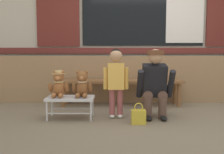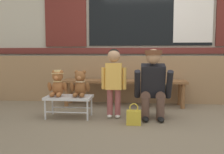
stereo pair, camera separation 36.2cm
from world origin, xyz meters
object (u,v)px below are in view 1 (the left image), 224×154
Objects in this scene: teddy_bear_plain at (81,85)px; handbag_on_ground at (138,116)px; wooden_bench_long at (120,84)px; small_display_bench at (70,99)px; adult_crouching at (154,83)px; child_standing at (115,75)px; teddy_bear_with_hat at (58,84)px.

teddy_bear_plain is 0.87m from handbag_on_ground.
wooden_bench_long reaches higher than small_display_bench.
handbag_on_ground is (0.74, -0.28, -0.37)m from teddy_bear_plain.
adult_crouching is (0.45, -0.82, 0.11)m from wooden_bench_long.
child_standing is 0.66m from handbag_on_ground.
teddy_bear_with_hat is at bearing 179.23° from small_display_bench.
child_standing is at bearing 3.35° from teddy_bear_with_hat.
teddy_bear_with_hat is 1.00× the size of teddy_bear_plain.
wooden_bench_long is 1.20m from handbag_on_ground.
teddy_bear_plain is at bearing -174.27° from child_standing.
handbag_on_ground is (0.90, -0.28, -0.17)m from small_display_bench.
teddy_bear_with_hat is 0.32m from teddy_bear_plain.
small_display_bench is (-0.72, -0.88, -0.11)m from wooden_bench_long.
teddy_bear_plain is at bearing 0.51° from small_display_bench.
wooden_bench_long is at bearing 44.99° from teddy_bear_with_hat.
handbag_on_ground is (0.28, -0.32, -0.50)m from child_standing.
child_standing is at bearing -96.49° from wooden_bench_long.
small_display_bench is at bearing -177.22° from adult_crouching.
teddy_bear_with_hat is 0.79m from child_standing.
wooden_bench_long reaches higher than handbag_on_ground.
teddy_bear_plain is (-0.56, -0.88, 0.09)m from wooden_bench_long.
small_display_bench is at bearing 163.02° from handbag_on_ground.
wooden_bench_long is 5.78× the size of teddy_bear_with_hat.
child_standing reaches higher than teddy_bear_plain.
teddy_bear_plain is at bearing 159.55° from handbag_on_ground.
handbag_on_ground is (-0.26, -0.33, -0.38)m from adult_crouching.
teddy_bear_plain reaches higher than wooden_bench_long.
wooden_bench_long is at bearing 57.58° from teddy_bear_plain.
teddy_bear_with_hat is 0.38× the size of child_standing.
teddy_bear_with_hat is (-0.88, -0.88, 0.10)m from wooden_bench_long.
small_display_bench is 0.26m from teddy_bear_with_hat.
teddy_bear_plain is 0.38× the size of child_standing.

